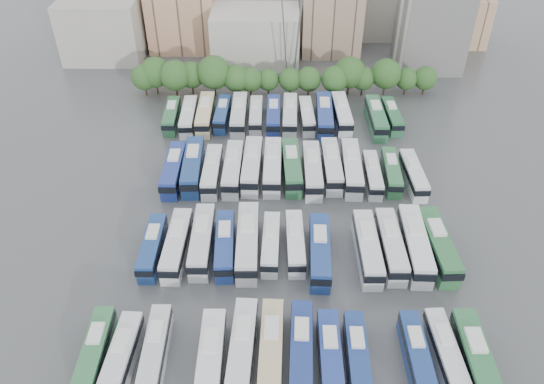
{
  "coord_description": "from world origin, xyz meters",
  "views": [
    {
      "loc": [
        -1.13,
        -59.88,
        52.91
      ],
      "look_at": [
        -1.69,
        4.53,
        3.0
      ],
      "focal_mm": 35.0,
      "sensor_mm": 36.0,
      "label": 1
    }
  ],
  "objects_px": {
    "bus_r1_s2": "(177,245)",
    "bus_r3_s1": "(189,116)",
    "bus_r2_s5": "(252,165)",
    "bus_r2_s12": "(391,171)",
    "bus_r2_s4": "(233,168)",
    "bus_r0_s6": "(271,348)",
    "bus_r1_s1": "(152,247)",
    "bus_r3_s4": "(239,114)",
    "bus_r0_s4": "(211,362)",
    "bus_r3_s10": "(342,113)",
    "bus_r1_s6": "(271,243)",
    "bus_r2_s8": "(312,170)",
    "bus_r0_s11": "(416,355)",
    "bus_r0_s7": "(301,349)",
    "bus_r1_s10": "(367,248)",
    "bus_r0_s0": "(95,352)",
    "bus_r3_s8": "(307,116)",
    "bus_r3_s3": "(222,114)",
    "bus_r2_s2": "(193,166)",
    "bus_r0_s12": "(445,352)",
    "bus_r2_s10": "(352,168)",
    "bus_r0_s2": "(156,349)",
    "bus_r0_s1": "(121,360)",
    "bus_r1_s7": "(295,242)",
    "bus_r1_s8": "(320,251)",
    "bus_r0_s13": "(477,362)",
    "bus_r2_s7": "(292,166)",
    "bus_r3_s0": "(172,115)",
    "bus_r3_s12": "(376,117)",
    "bus_r1_s5": "(248,241)",
    "bus_r3_s2": "(205,114)",
    "bus_r2_s13": "(413,175)",
    "bus_r2_s1": "(174,169)",
    "bus_r3_s13": "(392,116)",
    "bus_r0_s9": "(357,356)",
    "bus_r2_s6": "(273,166)",
    "bus_r1_s12": "(415,244)",
    "bus_r1_s11": "(391,245)",
    "bus_r1_s3": "(202,240)",
    "bus_r2_s9": "(332,165)",
    "bus_r3_s5": "(256,115)",
    "bus_r2_s11": "(372,174)",
    "bus_r0_s5": "(242,348)",
    "bus_r1_s4": "(225,245)",
    "bus_r3_s6": "(274,115)",
    "bus_r1_s13": "(438,245)"
  },
  "relations": [
    {
      "from": "bus_r0_s9",
      "to": "bus_r2_s1",
      "type": "relative_size",
      "value": 0.86
    },
    {
      "from": "bus_r2_s5",
      "to": "bus_r2_s12",
      "type": "bearing_deg",
      "value": -0.86
    },
    {
      "from": "bus_r1_s3",
      "to": "bus_r2_s9",
      "type": "xyz_separation_m",
      "value": [
        19.68,
        18.59,
        0.01
      ]
    },
    {
      "from": "bus_r0_s4",
      "to": "bus_r3_s8",
      "type": "relative_size",
      "value": 1.11
    },
    {
      "from": "bus_r2_s13",
      "to": "bus_r3_s1",
      "type": "xyz_separation_m",
      "value": [
        -39.59,
        18.75,
        0.07
      ]
    },
    {
      "from": "bus_r1_s12",
      "to": "bus_r2_s5",
      "type": "relative_size",
      "value": 1.02
    },
    {
      "from": "bus_r0_s4",
      "to": "bus_r3_s10",
      "type": "xyz_separation_m",
      "value": [
        19.87,
        55.88,
        0.03
      ]
    },
    {
      "from": "bus_r0_s12",
      "to": "bus_r3_s5",
      "type": "bearing_deg",
      "value": 110.44
    },
    {
      "from": "bus_r0_s0",
      "to": "bus_r1_s12",
      "type": "xyz_separation_m",
      "value": [
        39.81,
        17.65,
        0.39
      ]
    },
    {
      "from": "bus_r2_s10",
      "to": "bus_r3_s3",
      "type": "xyz_separation_m",
      "value": [
        -23.13,
        18.6,
        -0.35
      ]
    },
    {
      "from": "bus_r0_s11",
      "to": "bus_r0_s0",
      "type": "bearing_deg",
      "value": 179.65
    },
    {
      "from": "bus_r1_s1",
      "to": "bus_r3_s4",
      "type": "distance_m",
      "value": 38.16
    },
    {
      "from": "bus_r2_s8",
      "to": "bus_r3_s0",
      "type": "xyz_separation_m",
      "value": [
        -26.37,
        18.44,
        -0.3
      ]
    },
    {
      "from": "bus_r0_s13",
      "to": "bus_r2_s12",
      "type": "height_order",
      "value": "bus_r0_s13"
    },
    {
      "from": "bus_r2_s7",
      "to": "bus_r0_s12",
      "type": "bearing_deg",
      "value": -67.64
    },
    {
      "from": "bus_r2_s4",
      "to": "bus_r0_s6",
      "type": "bearing_deg",
      "value": -78.17
    },
    {
      "from": "bus_r1_s6",
      "to": "bus_r2_s8",
      "type": "distance_m",
      "value": 18.69
    },
    {
      "from": "bus_r1_s5",
      "to": "bus_r1_s10",
      "type": "distance_m",
      "value": 16.66
    },
    {
      "from": "bus_r1_s5",
      "to": "bus_r2_s6",
      "type": "height_order",
      "value": "bus_r1_s5"
    },
    {
      "from": "bus_r2_s5",
      "to": "bus_r3_s3",
      "type": "bearing_deg",
      "value": 111.57
    },
    {
      "from": "bus_r2_s2",
      "to": "bus_r2_s12",
      "type": "distance_m",
      "value": 33.12
    },
    {
      "from": "bus_r1_s13",
      "to": "bus_r2_s9",
      "type": "xyz_separation_m",
      "value": [
        -13.23,
        19.33,
        -0.05
      ]
    },
    {
      "from": "bus_r0_s7",
      "to": "bus_r1_s10",
      "type": "bearing_deg",
      "value": 62.05
    },
    {
      "from": "bus_r0_s11",
      "to": "bus_r3_s1",
      "type": "xyz_separation_m",
      "value": [
        -32.93,
        53.51,
        0.17
      ]
    },
    {
      "from": "bus_r1_s8",
      "to": "bus_r0_s13",
      "type": "bearing_deg",
      "value": -44.57
    },
    {
      "from": "bus_r0_s6",
      "to": "bus_r2_s5",
      "type": "distance_m",
      "value": 36.23
    },
    {
      "from": "bus_r3_s3",
      "to": "bus_r1_s7",
      "type": "bearing_deg",
      "value": -68.09
    },
    {
      "from": "bus_r1_s4",
      "to": "bus_r2_s13",
      "type": "relative_size",
      "value": 1.04
    },
    {
      "from": "bus_r2_s7",
      "to": "bus_r2_s13",
      "type": "relative_size",
      "value": 1.14
    },
    {
      "from": "bus_r0_s11",
      "to": "bus_r2_s8",
      "type": "relative_size",
      "value": 0.82
    },
    {
      "from": "bus_r1_s5",
      "to": "bus_r3_s2",
      "type": "height_order",
      "value": "bus_r1_s5"
    },
    {
      "from": "bus_r3_s0",
      "to": "bus_r3_s12",
      "type": "xyz_separation_m",
      "value": [
        39.54,
        -0.85,
        0.25
      ]
    },
    {
      "from": "bus_r0_s11",
      "to": "bus_r2_s2",
      "type": "distance_m",
      "value": 47.1
    },
    {
      "from": "bus_r0_s1",
      "to": "bus_r0_s7",
      "type": "bearing_deg",
      "value": 7.59
    },
    {
      "from": "bus_r1_s2",
      "to": "bus_r3_s1",
      "type": "distance_m",
      "value": 36.09
    },
    {
      "from": "bus_r3_s3",
      "to": "bus_r3_s10",
      "type": "height_order",
      "value": "bus_r3_s10"
    },
    {
      "from": "bus_r0_s6",
      "to": "bus_r1_s11",
      "type": "height_order",
      "value": "bus_r1_s11"
    },
    {
      "from": "bus_r2_s1",
      "to": "bus_r2_s11",
      "type": "relative_size",
      "value": 1.17
    },
    {
      "from": "bus_r3_s6",
      "to": "bus_r1_s4",
      "type": "bearing_deg",
      "value": -99.78
    },
    {
      "from": "bus_r1_s5",
      "to": "bus_r2_s6",
      "type": "relative_size",
      "value": 1.03
    },
    {
      "from": "bus_r2_s4",
      "to": "bus_r3_s8",
      "type": "bearing_deg",
      "value": 55.44
    },
    {
      "from": "bus_r0_s0",
      "to": "bus_r2_s5",
      "type": "relative_size",
      "value": 0.83
    },
    {
      "from": "bus_r0_s12",
      "to": "bus_r2_s10",
      "type": "bearing_deg",
      "value": 97.76
    },
    {
      "from": "bus_r1_s6",
      "to": "bus_r3_s2",
      "type": "xyz_separation_m",
      "value": [
        -13.09,
        36.01,
        0.32
      ]
    },
    {
      "from": "bus_r2_s1",
      "to": "bus_r3_s13",
      "type": "bearing_deg",
      "value": 25.49
    },
    {
      "from": "bus_r2_s1",
      "to": "bus_r3_s3",
      "type": "bearing_deg",
      "value": 71.42
    },
    {
      "from": "bus_r0_s5",
      "to": "bus_r1_s4",
      "type": "relative_size",
      "value": 1.04
    },
    {
      "from": "bus_r0_s2",
      "to": "bus_r0_s7",
      "type": "height_order",
      "value": "bus_r0_s7"
    },
    {
      "from": "bus_r2_s8",
      "to": "bus_r2_s7",
      "type": "bearing_deg",
      "value": 163.78
    },
    {
      "from": "bus_r2_s2",
      "to": "bus_r2_s11",
      "type": "bearing_deg",
      "value": -5.19
    }
  ]
}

